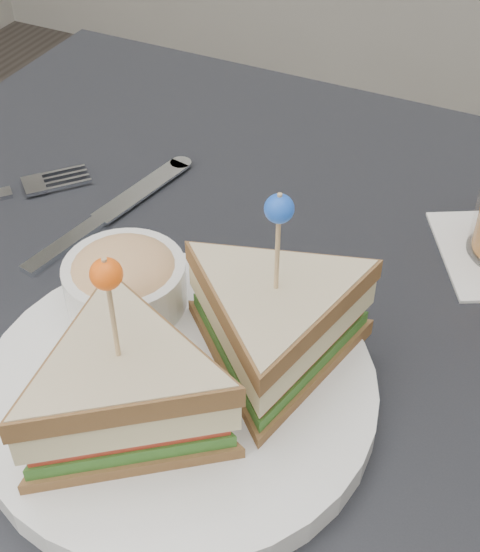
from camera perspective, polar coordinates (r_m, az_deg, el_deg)
name	(u,v)px	position (r m, az deg, el deg)	size (l,w,h in m)	color
table	(223,398)	(0.62, -1.24, -9.01)	(0.80, 0.80, 0.75)	black
plate_meal	(188,355)	(0.49, -3.86, -5.91)	(0.30, 0.30, 0.16)	white
cutlery_knife	(106,216)	(0.68, -9.90, 4.44)	(0.05, 0.20, 0.01)	silver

